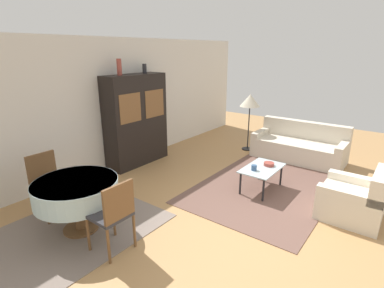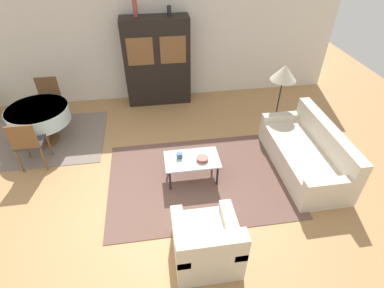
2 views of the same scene
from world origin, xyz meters
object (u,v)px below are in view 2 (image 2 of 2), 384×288
(vase_tall, at_px, (135,9))
(dining_chair_far, at_px, (49,97))
(cup, at_px, (179,155))
(armchair, at_px, (207,244))
(floor_lamp, at_px, (284,75))
(vase_short, at_px, (169,11))
(dining_chair_near, at_px, (28,142))
(bowl, at_px, (202,159))
(display_cabinet, at_px, (157,62))
(dining_table, at_px, (39,115))
(couch, at_px, (306,154))
(coffee_table, at_px, (192,161))

(vase_tall, bearing_deg, dining_chair_far, -164.90)
(cup, bearing_deg, armchair, -84.17)
(floor_lamp, relative_size, vase_short, 7.11)
(cup, xyz_separation_m, vase_tall, (-0.54, 2.75, 1.64))
(floor_lamp, bearing_deg, vase_short, 142.35)
(dining_chair_near, height_order, bowl, dining_chair_near)
(armchair, distance_m, display_cabinet, 4.41)
(display_cabinet, distance_m, dining_table, 2.72)
(vase_short, bearing_deg, dining_chair_near, -141.76)
(couch, relative_size, vase_tall, 6.27)
(couch, xyz_separation_m, vase_tall, (-2.77, 2.83, 1.82))
(couch, xyz_separation_m, bowl, (-1.87, -0.05, 0.17))
(dining_table, bearing_deg, bowl, -28.25)
(floor_lamp, distance_m, vase_tall, 3.24)
(dining_chair_near, distance_m, vase_short, 3.72)
(cup, bearing_deg, couch, -1.85)
(couch, distance_m, dining_chair_far, 5.29)
(armchair, relative_size, bowl, 4.58)
(cup, xyz_separation_m, bowl, (0.36, -0.12, -0.02))
(couch, xyz_separation_m, display_cabinet, (-2.41, 2.83, 0.68))
(coffee_table, distance_m, dining_table, 3.12)
(coffee_table, relative_size, vase_short, 4.56)
(vase_tall, relative_size, vase_short, 1.61)
(bowl, xyz_separation_m, vase_tall, (-0.91, 2.88, 1.66))
(couch, bearing_deg, cup, 88.15)
(dining_table, height_order, cup, dining_table)
(armchair, bearing_deg, floor_lamp, 54.57)
(display_cabinet, height_order, dining_chair_near, display_cabinet)
(dining_table, xyz_separation_m, floor_lamp, (4.68, -0.23, 0.62))
(dining_chair_far, height_order, vase_tall, vase_tall)
(coffee_table, distance_m, vase_short, 3.28)
(display_cabinet, relative_size, floor_lamp, 1.39)
(coffee_table, height_order, vase_tall, vase_tall)
(display_cabinet, bearing_deg, vase_short, 0.16)
(couch, height_order, floor_lamp, floor_lamp)
(armchair, relative_size, display_cabinet, 0.44)
(dining_chair_far, bearing_deg, bowl, 141.04)
(couch, xyz_separation_m, dining_chair_far, (-4.76, 2.29, 0.26))
(coffee_table, xyz_separation_m, bowl, (0.16, -0.06, 0.08))
(coffee_table, bearing_deg, armchair, -91.38)
(display_cabinet, distance_m, bowl, 2.97)
(couch, height_order, dining_chair_near, dining_chair_near)
(vase_tall, distance_m, vase_short, 0.69)
(display_cabinet, bearing_deg, armchair, -85.51)
(vase_short, bearing_deg, vase_tall, 180.00)
(floor_lamp, distance_m, cup, 2.57)
(couch, distance_m, cup, 2.24)
(coffee_table, xyz_separation_m, display_cabinet, (-0.38, 2.82, 0.59))
(armchair, height_order, display_cabinet, display_cabinet)
(armchair, relative_size, cup, 9.03)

